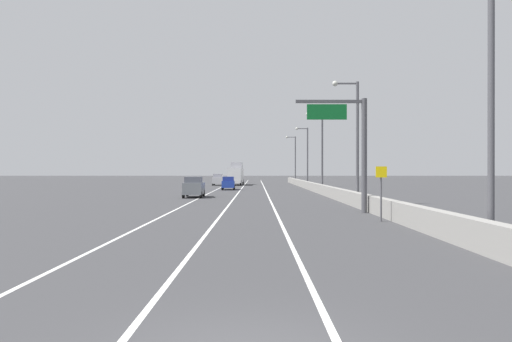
# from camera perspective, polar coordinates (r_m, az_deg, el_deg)

# --- Properties ---
(ground_plane) EXTENTS (320.00, 320.00, 0.00)m
(ground_plane) POSITION_cam_1_polar(r_m,az_deg,el_deg) (70.86, 0.10, -2.16)
(ground_plane) COLOR #38383A
(lane_stripe_left) EXTENTS (0.16, 130.00, 0.00)m
(lane_stripe_left) POSITION_cam_1_polar(r_m,az_deg,el_deg) (62.13, -5.00, -2.47)
(lane_stripe_left) COLOR silver
(lane_stripe_left) RESTS_ON ground_plane
(lane_stripe_center) EXTENTS (0.16, 130.00, 0.00)m
(lane_stripe_center) POSITION_cam_1_polar(r_m,az_deg,el_deg) (61.91, -1.77, -2.48)
(lane_stripe_center) COLOR silver
(lane_stripe_center) RESTS_ON ground_plane
(lane_stripe_right) EXTENTS (0.16, 130.00, 0.00)m
(lane_stripe_right) POSITION_cam_1_polar(r_m,az_deg,el_deg) (61.88, 1.47, -2.48)
(lane_stripe_right) COLOR silver
(lane_stripe_right) RESTS_ON ground_plane
(jersey_barrier_right) EXTENTS (0.60, 120.00, 1.10)m
(jersey_barrier_right) POSITION_cam_1_polar(r_m,az_deg,el_deg) (47.49, 9.59, -2.61)
(jersey_barrier_right) COLOR gray
(jersey_barrier_right) RESTS_ON ground_plane
(overhead_sign_gantry) EXTENTS (4.68, 0.36, 7.50)m
(overhead_sign_gantry) POSITION_cam_1_polar(r_m,az_deg,el_deg) (30.90, 12.14, 3.68)
(overhead_sign_gantry) COLOR #47474C
(overhead_sign_gantry) RESTS_ON ground_plane
(speed_advisory_sign) EXTENTS (0.60, 0.11, 3.00)m
(speed_advisory_sign) POSITION_cam_1_polar(r_m,az_deg,el_deg) (25.94, 15.46, -2.18)
(speed_advisory_sign) COLOR #4C4C51
(speed_advisory_sign) RESTS_ON ground_plane
(lamp_post_right_near) EXTENTS (2.14, 0.44, 9.95)m
(lamp_post_right_near) POSITION_cam_1_polar(r_m,az_deg,el_deg) (19.07, 26.60, 8.92)
(lamp_post_right_near) COLOR #4C4C51
(lamp_post_right_near) RESTS_ON ground_plane
(lamp_post_right_second) EXTENTS (2.14, 0.44, 9.95)m
(lamp_post_right_second) POSITION_cam_1_polar(r_m,az_deg,el_deg) (37.79, 12.29, 4.54)
(lamp_post_right_second) COLOR #4C4C51
(lamp_post_right_second) RESTS_ON ground_plane
(lamp_post_right_third) EXTENTS (2.14, 0.44, 9.95)m
(lamp_post_right_third) POSITION_cam_1_polar(r_m,az_deg,el_deg) (57.44, 8.17, 3.02)
(lamp_post_right_third) COLOR #4C4C51
(lamp_post_right_third) RESTS_ON ground_plane
(lamp_post_right_fourth) EXTENTS (2.14, 0.44, 9.95)m
(lamp_post_right_fourth) POSITION_cam_1_polar(r_m,az_deg,el_deg) (77.29, 6.44, 2.27)
(lamp_post_right_fourth) COLOR #4C4C51
(lamp_post_right_fourth) RESTS_ON ground_plane
(lamp_post_right_fifth) EXTENTS (2.14, 0.44, 9.95)m
(lamp_post_right_fifth) POSITION_cam_1_polar(r_m,az_deg,el_deg) (97.12, 4.97, 1.83)
(lamp_post_right_fifth) COLOR #4C4C51
(lamp_post_right_fifth) RESTS_ON ground_plane
(car_blue_0) EXTENTS (1.95, 4.24, 1.88)m
(car_blue_0) POSITION_cam_1_polar(r_m,az_deg,el_deg) (65.77, -3.18, -1.52)
(car_blue_0) COLOR #1E389E
(car_blue_0) RESTS_ON ground_plane
(car_silver_1) EXTENTS (1.97, 4.47, 2.12)m
(car_silver_1) POSITION_cam_1_polar(r_m,az_deg,el_deg) (85.18, -4.44, -1.07)
(car_silver_1) COLOR #B7B7BC
(car_silver_1) RESTS_ON ground_plane
(car_gray_2) EXTENTS (2.08, 4.31, 2.13)m
(car_gray_2) POSITION_cam_1_polar(r_m,az_deg,el_deg) (47.82, -7.44, -1.98)
(car_gray_2) COLOR slate
(car_gray_2) RESTS_ON ground_plane
(box_truck) EXTENTS (2.72, 9.22, 4.28)m
(box_truck) POSITION_cam_1_polar(r_m,az_deg,el_deg) (86.99, -2.23, -0.45)
(box_truck) COLOR silver
(box_truck) RESTS_ON ground_plane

